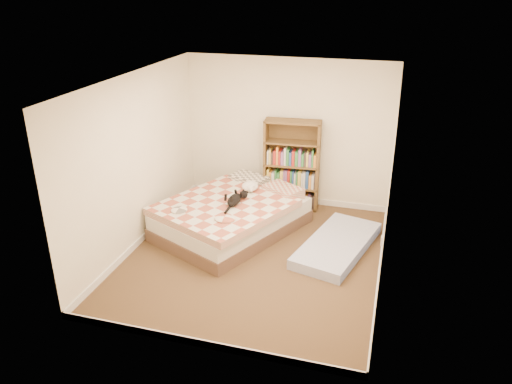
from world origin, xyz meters
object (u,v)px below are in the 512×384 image
(floor_mattress, at_px, (337,245))
(black_cat, at_px, (235,199))
(bookshelf, at_px, (292,176))
(bed, at_px, (233,215))
(white_dog, at_px, (250,186))

(floor_mattress, xyz_separation_m, black_cat, (-1.58, 0.06, 0.52))
(bookshelf, relative_size, floor_mattress, 0.90)
(black_cat, bearing_deg, floor_mattress, 20.97)
(bed, distance_m, bookshelf, 1.35)
(bed, xyz_separation_m, bookshelf, (0.69, 1.12, 0.30))
(bed, bearing_deg, floor_mattress, 18.74)
(white_dog, bearing_deg, floor_mattress, -0.89)
(bed, xyz_separation_m, white_dog, (0.17, 0.41, 0.33))
(black_cat, bearing_deg, white_dog, 103.99)
(floor_mattress, xyz_separation_m, white_dog, (-1.49, 0.58, 0.52))
(bookshelf, xyz_separation_m, floor_mattress, (0.98, -1.29, -0.49))
(bookshelf, relative_size, white_dog, 4.23)
(floor_mattress, distance_m, black_cat, 1.66)
(black_cat, bearing_deg, bed, 150.34)
(bed, distance_m, black_cat, 0.36)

